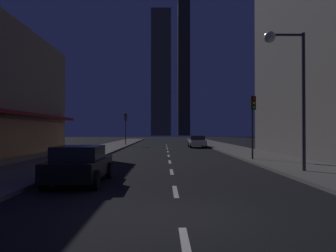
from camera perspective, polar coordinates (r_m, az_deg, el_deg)
ground_plane at (r=39.81m, az=-0.17°, el=-3.82°), size 78.00×136.00×0.10m
sidewalk_right at (r=40.48m, az=9.81°, el=-3.58°), size 4.00×76.00×0.15m
sidewalk_left at (r=40.35m, az=-10.18°, el=-3.59°), size 4.00×76.00×0.15m
lane_marking_center at (r=26.64m, az=0.11°, el=-5.17°), size 0.16×43.80×0.01m
skyscraper_distant_tall at (r=142.43m, az=-1.21°, el=9.23°), size 8.39×5.55×53.79m
skyscraper_distant_mid at (r=144.99m, az=2.73°, el=9.87°), size 5.02×7.61×57.87m
car_parked_near at (r=13.11m, az=-15.01°, el=-6.41°), size 1.98×4.24×1.45m
car_parked_far at (r=39.67m, az=5.05°, el=-2.68°), size 1.98×4.24×1.45m
fire_hydrant_far_left at (r=27.82m, az=-12.19°, el=-4.04°), size 0.42×0.30×0.65m
traffic_light_near_right at (r=22.48m, az=14.46°, el=2.18°), size 0.32×0.48×4.20m
traffic_light_far_left at (r=44.36m, az=-7.35°, el=0.69°), size 0.32×0.48×4.20m
street_lamp_right at (r=16.72m, az=19.75°, el=9.71°), size 1.96×0.56×6.58m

